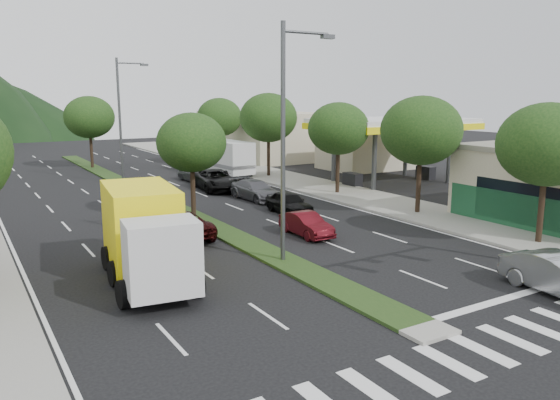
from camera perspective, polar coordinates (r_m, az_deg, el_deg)
ground at (r=17.82m, az=14.21°, el=-12.85°), size 160.00×160.00×0.00m
sidewalk_right at (r=44.26m, az=2.61°, el=1.75°), size 5.00×90.00×0.15m
median at (r=41.64m, az=-14.23°, el=0.83°), size 1.60×56.00×0.12m
crosswalk at (r=16.62m, az=19.27°, el=-14.92°), size 19.00×2.20×0.01m
gas_canopy at (r=45.45m, az=11.69°, el=7.58°), size 12.20×8.20×5.25m
bldg_right_far at (r=63.72m, az=-1.67°, el=6.83°), size 10.00×16.00×5.20m
tree_r_a at (r=28.41m, az=26.13°, el=5.22°), size 4.60×4.60×6.63m
tree_r_b at (r=33.39m, az=14.53°, el=7.03°), size 4.80×4.80×6.94m
tree_r_c at (r=39.41m, az=6.13°, el=7.42°), size 4.40×4.40×6.48m
tree_r_d at (r=47.72m, az=-1.22°, el=8.59°), size 5.00×5.00×7.17m
tree_r_e at (r=56.61m, az=-6.34°, el=8.59°), size 4.60×4.60×6.71m
tree_med_near at (r=31.71m, az=-9.22°, el=5.94°), size 4.00×4.00×6.02m
tree_med_far at (r=56.59m, az=-19.31°, el=8.17°), size 4.80×4.80×6.94m
streetlight_near at (r=22.80m, az=0.76°, el=7.12°), size 2.60×0.25×10.00m
streetlight_mid at (r=45.93m, az=-16.17°, el=8.58°), size 2.60×0.25×10.00m
suv_maroon at (r=27.99m, az=-10.50°, el=-2.52°), size 2.32×4.91×1.35m
car_queue_a at (r=33.13m, az=0.96°, el=-0.28°), size 1.76×4.00×1.34m
car_queue_b at (r=37.59m, az=-2.56°, el=1.05°), size 2.23×4.75×1.34m
car_queue_c at (r=27.93m, az=2.76°, el=-2.56°), size 1.34×3.63×1.19m
car_queue_d at (r=41.68m, az=-6.71°, el=2.09°), size 3.16×5.79×1.54m
car_queue_e at (r=46.33m, az=-9.05°, el=2.76°), size 1.69×3.88×1.30m
box_truck at (r=21.74m, az=-13.90°, el=-3.80°), size 3.55×7.49×3.56m
motorhome at (r=49.63m, az=-6.20°, el=4.55°), size 3.05×8.34×3.14m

